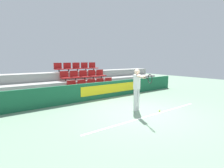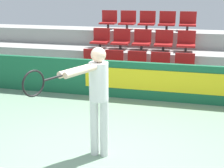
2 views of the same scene
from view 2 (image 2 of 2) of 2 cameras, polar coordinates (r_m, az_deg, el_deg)
The scene contains 21 objects.
ground_plane at distance 4.73m, azimuth -3.62°, elevation -14.69°, with size 30.00×30.00×0.00m, color gray.
barrier_wall at distance 7.34m, azimuth 3.67°, elevation 0.70°, with size 12.01×0.14×0.89m.
bleacher_tier_front at distance 7.92m, azimuth 4.20°, elevation 0.24°, with size 11.61×0.93×0.44m.
bleacher_tier_middle at distance 8.76m, azimuth 5.26°, elevation 3.31°, with size 11.61×0.93×0.89m.
bleacher_tier_back at distance 9.61m, azimuth 6.15°, elevation 5.85°, with size 11.61×0.93×1.33m.
stadium_chair_0 at distance 8.19m, azimuth -3.85°, elevation 4.15°, with size 0.48×0.44×0.55m.
stadium_chair_1 at distance 8.04m, azimuth 0.21°, elevation 3.94°, with size 0.48×0.44×0.55m.
stadium_chair_2 at distance 7.92m, azimuth 4.42°, elevation 3.70°, with size 0.48×0.44×0.55m.
stadium_chair_3 at distance 7.85m, azimuth 8.72°, elevation 3.44°, with size 0.48×0.44×0.55m.
stadium_chair_4 at distance 7.82m, azimuth 13.07°, elevation 3.15°, with size 0.48×0.44×0.55m.
stadium_chair_5 at distance 8.99m, azimuth -2.11°, elevation 8.19°, with size 0.48×0.44×0.55m.
stadium_chair_6 at distance 8.85m, azimuth 1.65°, elevation 8.05°, with size 0.48×0.44×0.55m.
stadium_chair_7 at distance 8.74m, azimuth 5.51°, elevation 7.88°, with size 0.48×0.44×0.55m.
stadium_chair_8 at distance 8.68m, azimuth 9.43°, elevation 7.66°, with size 0.48×0.44×0.55m.
stadium_chair_9 at distance 8.65m, azimuth 13.40°, elevation 7.41°, with size 0.48×0.44×0.55m.
stadium_chair_10 at distance 9.83m, azimuth -0.62°, elevation 11.54°, with size 0.48×0.44×0.55m.
stadium_chair_11 at distance 9.70m, azimuth 2.86°, elevation 11.45°, with size 0.48×0.44×0.55m.
stadium_chair_12 at distance 9.61m, azimuth 6.42°, elevation 11.31°, with size 0.48×0.44×0.55m.
stadium_chair_13 at distance 9.55m, azimuth 10.03°, elevation 11.13°, with size 0.48×0.44×0.55m.
stadium_chair_14 at distance 9.53m, azimuth 13.67°, elevation 10.91°, with size 0.48×0.44×0.55m.
tennis_player at distance 4.54m, azimuth -3.00°, elevation -1.62°, with size 0.69×1.36×1.70m.
Camera 2 is at (1.24, -3.85, 2.47)m, focal length 50.00 mm.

